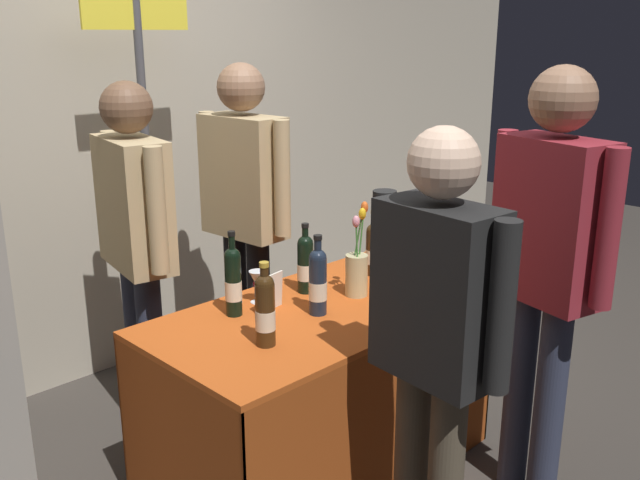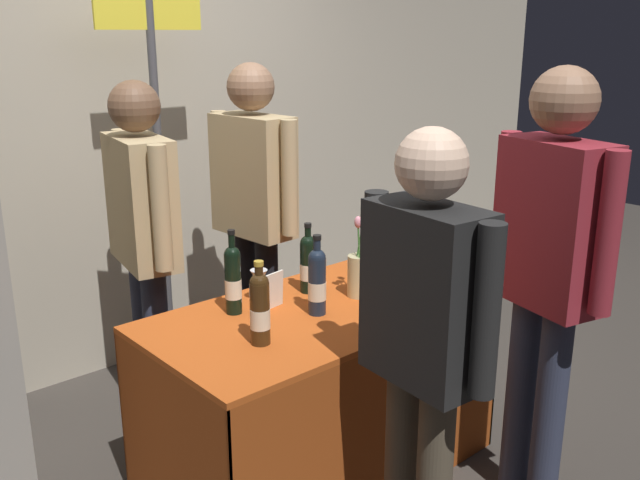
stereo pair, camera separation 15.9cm
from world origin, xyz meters
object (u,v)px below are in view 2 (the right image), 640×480
at_px(taster_foreground_right, 424,332).
at_px(wine_glass_near_vendor, 259,279).
at_px(tasting_table, 320,360).
at_px(vendor_presenter, 254,198).
at_px(flower_vase, 359,271).
at_px(display_bottle_0, 317,280).
at_px(featured_wine_bottle, 233,279).
at_px(booth_signpost, 158,149).

bearing_deg(taster_foreground_right, wine_glass_near_vendor, 1.48).
xyz_separation_m(tasting_table, vendor_presenter, (0.27, 0.83, 0.53)).
xyz_separation_m(wine_glass_near_vendor, flower_vase, (0.36, -0.24, 0.02)).
distance_m(display_bottle_0, flower_vase, 0.27).
relative_size(featured_wine_bottle, display_bottle_0, 1.06).
relative_size(flower_vase, vendor_presenter, 0.24).
height_order(vendor_presenter, booth_signpost, booth_signpost).
bearing_deg(featured_wine_bottle, booth_signpost, 76.10).
xyz_separation_m(wine_glass_near_vendor, vendor_presenter, (0.41, 0.59, 0.19)).
height_order(tasting_table, taster_foreground_right, taster_foreground_right).
height_order(tasting_table, wine_glass_near_vendor, wine_glass_near_vendor).
relative_size(wine_glass_near_vendor, flower_vase, 0.34).
distance_m(tasting_table, featured_wine_bottle, 0.53).
bearing_deg(taster_foreground_right, tasting_table, -10.23).
height_order(wine_glass_near_vendor, flower_vase, flower_vase).
height_order(tasting_table, booth_signpost, booth_signpost).
bearing_deg(flower_vase, tasting_table, 179.43).
distance_m(featured_wine_bottle, flower_vase, 0.56).
height_order(featured_wine_bottle, booth_signpost, booth_signpost).
distance_m(flower_vase, vendor_presenter, 0.85).
xyz_separation_m(featured_wine_bottle, display_bottle_0, (0.25, -0.23, -0.00)).
distance_m(featured_wine_bottle, display_bottle_0, 0.34).
xyz_separation_m(display_bottle_0, vendor_presenter, (0.32, 0.86, 0.14)).
height_order(display_bottle_0, vendor_presenter, vendor_presenter).
distance_m(featured_wine_bottle, booth_signpost, 1.12).
xyz_separation_m(wine_glass_near_vendor, booth_signpost, (0.10, 0.99, 0.43)).
bearing_deg(wine_glass_near_vendor, display_bottle_0, -70.62).
bearing_deg(booth_signpost, tasting_table, -88.07).
height_order(featured_wine_bottle, vendor_presenter, vendor_presenter).
xyz_separation_m(tasting_table, display_bottle_0, (-0.04, -0.03, 0.38)).
bearing_deg(display_bottle_0, wine_glass_near_vendor, 109.38).
distance_m(featured_wine_bottle, wine_glass_near_vendor, 0.17).
bearing_deg(taster_foreground_right, flower_vase, -25.33).
xyz_separation_m(flower_vase, taster_foreground_right, (-0.42, -0.72, 0.08)).
bearing_deg(flower_vase, booth_signpost, 102.25).
relative_size(featured_wine_bottle, vendor_presenter, 0.20).
relative_size(tasting_table, featured_wine_bottle, 4.14).
bearing_deg(tasting_table, featured_wine_bottle, 145.77).
height_order(flower_vase, taster_foreground_right, taster_foreground_right).
xyz_separation_m(flower_vase, vendor_presenter, (0.05, 0.83, 0.17)).
relative_size(tasting_table, wine_glass_near_vendor, 10.44).
relative_size(display_bottle_0, booth_signpost, 0.16).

